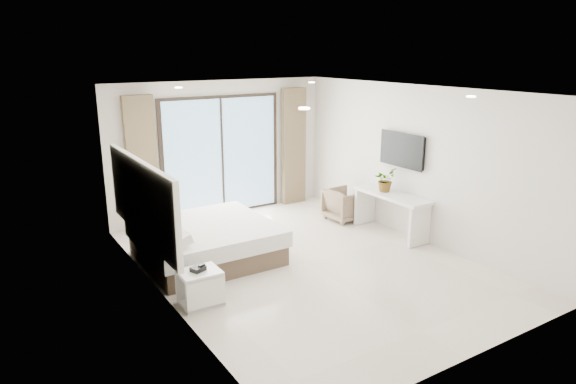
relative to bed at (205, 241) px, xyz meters
The scene contains 8 objects.
ground 1.67m from the bed, 38.36° to the right, with size 6.20×6.20×0.00m, color beige.
room_shell 1.69m from the bed, ahead, with size 4.62×6.22×2.72m.
bed is the anchor object (origin of this frame).
nightstand 1.55m from the bed, 116.06° to the right, with size 0.53×0.44×0.48m.
phone 1.56m from the bed, 116.52° to the right, with size 0.18×0.14×0.06m, color black.
console_desk 3.41m from the bed, 12.13° to the right, with size 0.49×1.58×0.77m.
plant 3.43m from the bed, ahead, with size 0.39×0.43×0.34m, color #33662D.
armchair 3.16m from the bed, ahead, with size 0.67×0.62×0.68m, color #8F795D.
Camera 1 is at (-4.28, -6.20, 3.26)m, focal length 32.00 mm.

